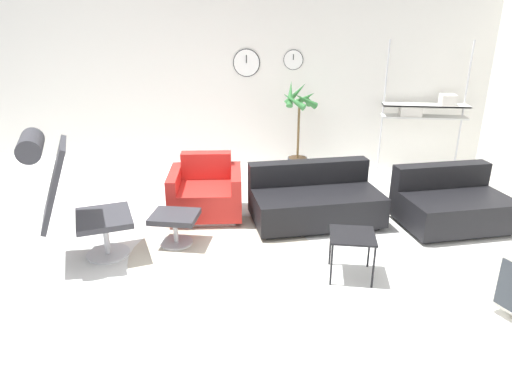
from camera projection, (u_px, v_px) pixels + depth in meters
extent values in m
plane|color=silver|center=(233.00, 252.00, 4.81)|extent=(12.00, 12.00, 0.00)
cube|color=silver|center=(265.00, 79.00, 7.23)|extent=(12.00, 0.06, 2.80)
cylinder|color=black|center=(247.00, 63.00, 7.14)|extent=(0.43, 0.01, 0.43)
cylinder|color=white|center=(247.00, 63.00, 7.14)|extent=(0.40, 0.02, 0.40)
cube|color=black|center=(246.00, 59.00, 7.10)|extent=(0.01, 0.01, 0.12)
cylinder|color=black|center=(293.00, 60.00, 7.03)|extent=(0.30, 0.01, 0.30)
cylinder|color=white|center=(293.00, 60.00, 7.03)|extent=(0.29, 0.02, 0.29)
cube|color=black|center=(293.00, 57.00, 7.00)|extent=(0.01, 0.01, 0.09)
cylinder|color=#BCB29E|center=(223.00, 253.00, 4.78)|extent=(1.95, 1.95, 0.01)
cylinder|color=#BCBCC1|center=(108.00, 253.00, 4.75)|extent=(0.59, 0.59, 0.02)
cylinder|color=#BCBCC1|center=(106.00, 237.00, 4.69)|extent=(0.06, 0.06, 0.36)
cube|color=#2D2D33|center=(104.00, 218.00, 4.61)|extent=(0.76, 0.79, 0.06)
cube|color=#2D2D33|center=(54.00, 184.00, 4.32)|extent=(0.57, 0.69, 0.80)
cylinder|color=#2D2D33|center=(31.00, 145.00, 4.14)|extent=(0.45, 0.59, 0.21)
cylinder|color=#BCBCC1|center=(176.00, 242.00, 4.99)|extent=(0.36, 0.36, 0.02)
cylinder|color=#BCBCC1|center=(176.00, 230.00, 4.94)|extent=(0.05, 0.05, 0.27)
cube|color=#2D2D33|center=(175.00, 217.00, 4.88)|extent=(0.49, 0.42, 0.06)
cube|color=silver|center=(207.00, 213.00, 5.68)|extent=(0.81, 0.76, 0.06)
cube|color=red|center=(206.00, 198.00, 5.61)|extent=(0.75, 0.88, 0.34)
cube|color=red|center=(206.00, 165.00, 5.77)|extent=(0.65, 0.28, 0.33)
cube|color=red|center=(236.00, 191.00, 5.59)|extent=(0.25, 0.80, 0.52)
cube|color=red|center=(175.00, 192.00, 5.56)|extent=(0.25, 0.80, 0.52)
cube|color=black|center=(315.00, 220.00, 5.50)|extent=(1.50, 1.10, 0.05)
cube|color=black|center=(315.00, 205.00, 5.43)|extent=(1.68, 1.26, 0.35)
cube|color=black|center=(309.00, 172.00, 5.61)|extent=(1.48, 0.65, 0.28)
cube|color=black|center=(450.00, 225.00, 5.38)|extent=(1.24, 1.01, 0.05)
cube|color=black|center=(453.00, 209.00, 5.31)|extent=(1.40, 1.17, 0.35)
cube|color=black|center=(441.00, 175.00, 5.50)|extent=(1.20, 0.56, 0.28)
cube|color=black|center=(353.00, 235.00, 4.22)|extent=(0.42, 0.42, 0.02)
cylinder|color=black|center=(331.00, 265.00, 4.15)|extent=(0.02, 0.02, 0.42)
cylinder|color=black|center=(374.00, 267.00, 4.10)|extent=(0.02, 0.02, 0.42)
cylinder|color=black|center=(330.00, 246.00, 4.49)|extent=(0.02, 0.02, 0.42)
cylinder|color=black|center=(369.00, 248.00, 4.45)|extent=(0.02, 0.02, 0.42)
cylinder|color=#333338|center=(297.00, 166.00, 7.08)|extent=(0.30, 0.30, 0.29)
cylinder|color=#382819|center=(297.00, 158.00, 7.04)|extent=(0.28, 0.28, 0.02)
cylinder|color=brown|center=(298.00, 132.00, 6.89)|extent=(0.04, 0.04, 0.81)
cone|color=#2D6B33|center=(308.00, 100.00, 6.69)|extent=(0.13, 0.32, 0.23)
cone|color=#2D6B33|center=(306.00, 98.00, 6.81)|extent=(0.34, 0.30, 0.26)
cone|color=#2D6B33|center=(296.00, 94.00, 6.82)|extent=(0.37, 0.24, 0.36)
cone|color=#2D6B33|center=(290.00, 93.00, 6.70)|extent=(0.11, 0.35, 0.39)
cone|color=#2D6B33|center=(294.00, 101.00, 6.57)|extent=(0.40, 0.26, 0.26)
cone|color=#2D6B33|center=(305.00, 100.00, 6.55)|extent=(0.40, 0.28, 0.28)
cylinder|color=#BCBCC1|center=(383.00, 108.00, 6.98)|extent=(0.03, 0.03, 2.01)
cylinder|color=#BCBCC1|center=(463.00, 110.00, 6.84)|extent=(0.03, 0.03, 2.01)
cube|color=silver|center=(424.00, 117.00, 6.83)|extent=(1.23, 0.28, 0.02)
cube|color=silver|center=(425.00, 105.00, 6.77)|extent=(1.23, 0.28, 0.02)
cube|color=silver|center=(425.00, 105.00, 6.77)|extent=(1.23, 0.28, 0.02)
cube|color=beige|center=(410.00, 111.00, 6.81)|extent=(0.31, 0.24, 0.14)
cube|color=silver|center=(448.00, 100.00, 6.69)|extent=(0.21, 0.24, 0.16)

